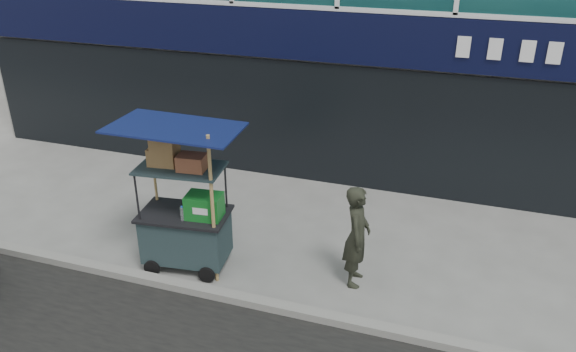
% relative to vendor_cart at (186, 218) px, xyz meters
% --- Properties ---
extents(ground, '(80.00, 80.00, 0.00)m').
position_rel_vendor_cart_xyz_m(ground, '(1.35, -0.41, -0.83)').
color(ground, slate).
rests_on(ground, ground).
extents(curb, '(80.00, 0.18, 0.12)m').
position_rel_vendor_cart_xyz_m(curb, '(1.35, -0.61, -0.77)').
color(curb, gray).
rests_on(curb, ground).
extents(vendor_cart, '(1.88, 1.42, 2.35)m').
position_rel_vendor_cart_xyz_m(vendor_cart, '(0.00, 0.00, 0.00)').
color(vendor_cart, '#192A2B').
rests_on(vendor_cart, ground).
extents(vendor_man, '(0.42, 0.59, 1.55)m').
position_rel_vendor_cart_xyz_m(vendor_man, '(2.51, 0.39, -0.05)').
color(vendor_man, black).
rests_on(vendor_man, ground).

